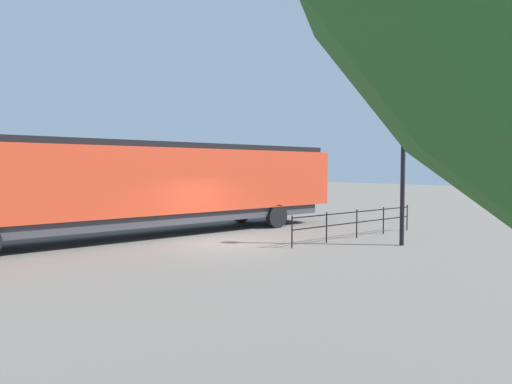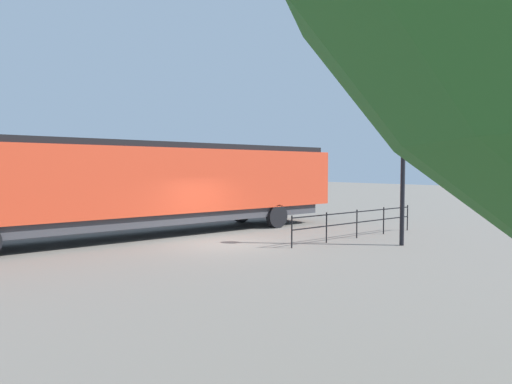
# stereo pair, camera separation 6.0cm
# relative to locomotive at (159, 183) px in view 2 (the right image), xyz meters

# --- Properties ---
(ground_plane) EXTENTS (120.00, 120.00, 0.00)m
(ground_plane) POSITION_rel_locomotive_xyz_m (3.46, 0.95, -2.19)
(ground_plane) COLOR #666059
(locomotive) EXTENTS (3.12, 18.70, 3.86)m
(locomotive) POSITION_rel_locomotive_xyz_m (0.00, 0.00, 0.00)
(locomotive) COLOR red
(locomotive) RESTS_ON ground_plane
(lamp_post) EXTENTS (0.54, 0.54, 6.07)m
(lamp_post) POSITION_rel_locomotive_xyz_m (7.87, 5.73, 2.19)
(lamp_post) COLOR black
(lamp_post) RESTS_ON ground_plane
(platform_fence) EXTENTS (0.05, 7.21, 1.15)m
(platform_fence) POSITION_rel_locomotive_xyz_m (5.77, 5.79, -1.44)
(platform_fence) COLOR black
(platform_fence) RESTS_ON ground_plane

